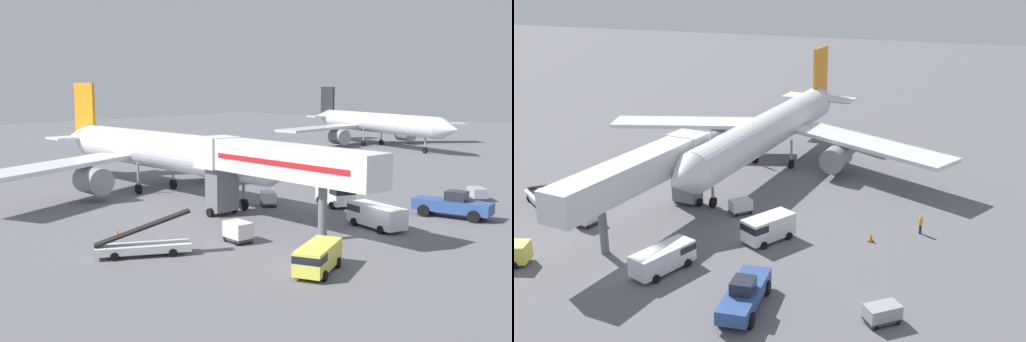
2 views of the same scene
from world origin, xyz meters
TOP-DOWN VIEW (x-y plane):
  - ground_plane at (0.00, 0.00)m, footprint 300.00×300.00m
  - airplane_at_gate at (0.99, 28.40)m, footprint 43.22×42.03m
  - jet_bridge at (-4.11, 7.97)m, footprint 5.85×20.01m
  - pushback_tug at (9.48, -2.10)m, footprint 2.98×7.10m
  - belt_loader_truck at (-16.80, 9.31)m, footprint 6.41×5.16m
  - service_van_far_left at (1.37, 1.19)m, footprint 3.73×5.80m
  - service_van_outer_left at (7.28, 9.02)m, footprint 4.17×5.14m
  - baggage_cart_mid_center at (-9.63, 6.78)m, footprint 1.88×2.36m
  - baggage_cart_mid_left at (19.03, -0.70)m, footprint 2.75×2.64m
  - baggage_cart_near_right at (2.79, 13.96)m, footprint 2.38×2.43m
  - ground_crew_worker_foreground at (19.83, 14.97)m, footprint 0.46×0.46m
  - safety_cone_alpha at (-14.58, 15.26)m, footprint 0.42×0.42m
  - safety_cone_bravo at (15.93, 11.84)m, footprint 0.49×0.49m

SIDE VIEW (x-z plane):
  - ground_plane at x=0.00m, z-range 0.00..0.00m
  - safety_cone_alpha at x=-14.58m, z-range 0.00..0.64m
  - safety_cone_bravo at x=15.93m, z-range 0.00..0.75m
  - baggage_cart_mid_left at x=19.03m, z-range 0.08..1.43m
  - belt_loader_truck at x=-16.80m, z-range -0.83..2.35m
  - baggage_cart_near_right at x=2.79m, z-range 0.08..1.50m
  - baggage_cart_mid_center at x=-9.63m, z-range 0.08..1.67m
  - ground_crew_worker_foreground at x=19.83m, z-range 0.05..1.78m
  - pushback_tug at x=9.48m, z-range -0.10..2.37m
  - service_van_far_left at x=1.37m, z-range 0.15..2.13m
  - service_van_outer_left at x=7.28m, z-range 0.15..2.41m
  - airplane_at_gate at x=0.99m, z-range -1.49..10.60m
  - jet_bridge at x=-4.11m, z-range 1.81..9.02m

